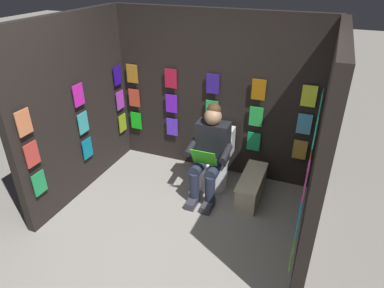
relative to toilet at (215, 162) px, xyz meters
name	(u,v)px	position (x,y,z in m)	size (l,w,h in m)	color
ground_plane	(143,269)	(0.17, 1.66, -0.33)	(30.00, 30.00, 0.00)	gray
display_wall_back	(214,95)	(0.17, -0.42, 0.76)	(2.82, 0.14, 2.18)	black
display_wall_left	(321,152)	(-1.24, 0.64, 0.76)	(0.14, 2.03, 2.18)	black
display_wall_right	(75,109)	(1.58, 0.64, 0.76)	(0.14, 2.03, 2.18)	black
toilet	(215,162)	(0.00, 0.00, 0.00)	(0.41, 0.56, 0.77)	white
person_reading	(210,152)	(0.00, 0.23, 0.27)	(0.53, 0.69, 1.19)	black
comic_longbox_near	(251,187)	(-0.53, 0.14, -0.16)	(0.26, 0.74, 0.33)	beige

